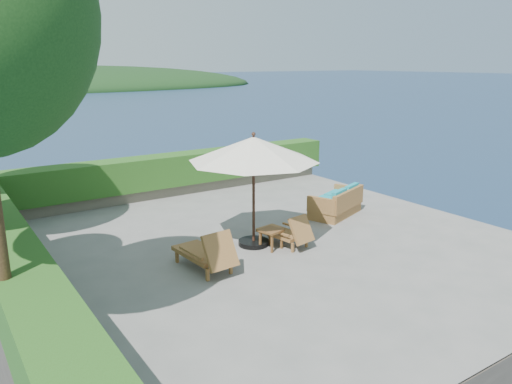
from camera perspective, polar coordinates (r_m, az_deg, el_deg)
ground at (r=12.28m, az=0.92°, el=-5.95°), size 12.00×12.00×0.00m
foundation at (r=12.91m, az=0.89°, el=-12.41°), size 12.00×12.00×3.00m
ocean at (r=13.64m, az=0.87°, el=-17.84°), size 600.00×600.00×0.00m
offshore_island at (r=152.90m, az=-22.34°, el=10.90°), size 126.00×57.60×12.60m
planter_wall_far at (r=16.92m, az=-9.95°, el=0.27°), size 12.00×0.60×0.36m
planter_wall_left at (r=10.35m, az=-25.95°, el=-10.55°), size 0.60×12.00×0.36m
hedge_far at (r=16.77m, az=-10.05°, el=2.49°), size 12.40×0.90×1.00m
hedge_left at (r=10.10m, az=-26.37°, el=-7.09°), size 0.90×12.40×1.00m
patio_umbrella at (r=11.60m, az=-0.28°, el=4.78°), size 3.32×3.32×2.76m
lounge_left at (r=10.72m, az=-5.66°, el=-6.90°), size 0.83×1.71×0.96m
lounge_right at (r=12.10m, az=3.59°, el=-4.57°), size 0.83×1.51×0.82m
side_table at (r=11.84m, az=1.73°, el=-4.69°), size 0.56×0.56×0.49m
wicker_loveseat at (r=14.59m, az=9.23°, el=-1.37°), size 1.98×1.48×0.88m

